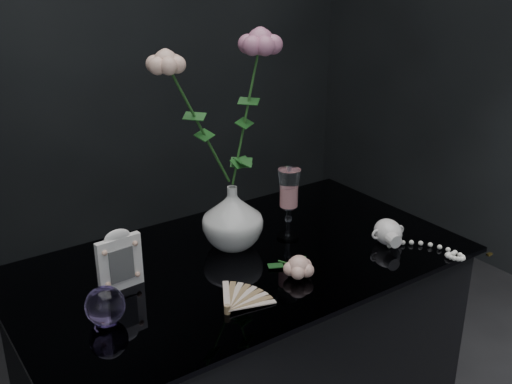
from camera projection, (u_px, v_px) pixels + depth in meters
vase at (233, 217)px, 1.43m from camera, size 0.20×0.20×0.15m
wine_glass at (289, 204)px, 1.47m from camera, size 0.07×0.07×0.18m
picture_frame at (119, 259)px, 1.25m from camera, size 0.11×0.09×0.14m
paperweight at (105, 306)px, 1.14m from camera, size 0.08×0.08×0.08m
paper_fan at (227, 309)px, 1.18m from camera, size 0.24×0.21×0.02m
loose_rose at (299, 267)px, 1.31m from camera, size 0.14×0.17×0.05m
pearl_jar at (388, 231)px, 1.46m from camera, size 0.27×0.28×0.07m
roses at (224, 106)px, 1.33m from camera, size 0.32×0.11×0.41m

